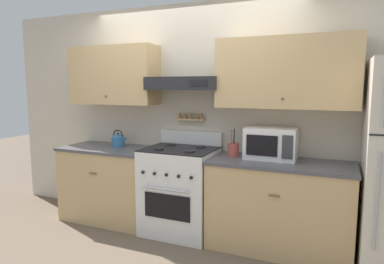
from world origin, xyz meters
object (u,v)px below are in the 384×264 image
at_px(microwave, 271,143).
at_px(utensil_crock, 233,149).
at_px(tea_kettle, 118,140).
at_px(stove_range, 180,190).

relative_size(microwave, utensil_crock, 1.76).
bearing_deg(tea_kettle, utensil_crock, 0.00).
distance_m(stove_range, microwave, 1.12).
xyz_separation_m(tea_kettle, microwave, (1.84, 0.02, 0.08)).
xyz_separation_m(tea_kettle, utensil_crock, (1.45, 0.00, -0.01)).
height_order(stove_range, utensil_crock, utensil_crock).
distance_m(stove_range, tea_kettle, 1.02).
distance_m(tea_kettle, utensil_crock, 1.45).
relative_size(tea_kettle, utensil_crock, 0.71).
distance_m(microwave, utensil_crock, 0.40).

